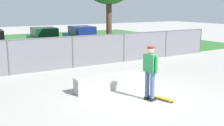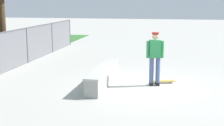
# 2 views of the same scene
# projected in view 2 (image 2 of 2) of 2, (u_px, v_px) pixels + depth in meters

# --- Properties ---
(ground_plane) EXTENTS (80.00, 80.00, 0.00)m
(ground_plane) POSITION_uv_depth(u_px,v_px,m) (147.00, 86.00, 11.24)
(ground_plane) COLOR #ADAAA3
(concrete_ledge) EXTENTS (3.58, 0.50, 0.60)m
(concrete_ledge) POSITION_uv_depth(u_px,v_px,m) (103.00, 76.00, 11.46)
(concrete_ledge) COLOR #999993
(concrete_ledge) RESTS_ON ground
(skateboarder) EXTENTS (0.36, 0.59, 1.84)m
(skateboarder) POSITION_uv_depth(u_px,v_px,m) (155.00, 56.00, 11.14)
(skateboarder) COLOR black
(skateboarder) RESTS_ON ground
(skateboard) EXTENTS (0.39, 0.82, 0.09)m
(skateboard) POSITION_uv_depth(u_px,v_px,m) (164.00, 81.00, 11.65)
(skateboard) COLOR gold
(skateboard) RESTS_ON ground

